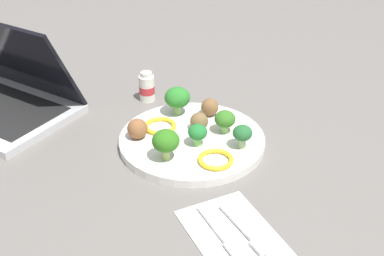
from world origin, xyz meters
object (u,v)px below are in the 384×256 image
Objects in this scene: broccoli_floret_far_rim at (242,134)px; meatball_front_right at (199,121)px; pepper_ring_center at (216,160)px; meatball_near_rim at (137,129)px; broccoli_floret_near_rim at (177,98)px; laptop at (2,94)px; knife at (225,238)px; broccoli_floret_back_right at (225,120)px; broccoli_floret_mid_left at (166,141)px; pepper_ring_far_rim at (160,126)px; broccoli_floret_center at (196,133)px; fork at (247,231)px; plate at (192,140)px; yogurt_bottle at (147,88)px; meatball_center at (210,107)px; napkin at (233,234)px.

meatball_front_right is (-0.09, -0.05, -0.01)m from broccoli_floret_far_rim.
meatball_near_rim is at bearing -140.59° from pepper_ring_center.
laptop is at bearing -118.66° from broccoli_floret_near_rim.
laptop is at bearing -137.76° from pepper_ring_center.
pepper_ring_center is 0.18m from knife.
pepper_ring_center is at bearing 39.41° from meatball_near_rim.
laptop is (-0.24, -0.23, 0.00)m from meatball_near_rim.
meatball_near_rim reaches higher than pepper_ring_center.
laptop is (-0.28, -0.39, -0.01)m from broccoli_floret_back_right.
broccoli_floret_near_rim is at bearing 61.34° from laptop.
broccoli_floret_mid_left is 0.11m from pepper_ring_far_rim.
broccoli_floret_back_right is at bearing 56.78° from meatball_front_right.
broccoli_floret_center is 0.34× the size of fork.
meatball_front_right reaches higher than plate.
meatball_near_rim is 0.10× the size of laptop.
yogurt_bottle reaches higher than knife.
plate is at bearing 174.04° from broccoli_floret_center.
knife is (0.33, -0.12, -0.03)m from meatball_center.
napkin is 0.47m from yogurt_bottle.
meatball_near_rim is 0.31m from fork.
laptop reaches higher than meatball_near_rim.
broccoli_floret_center is 0.62× the size of yogurt_bottle.
broccoli_floret_center is at bearing 55.46° from meatball_near_rim.
meatball_near_rim is (-0.04, -0.10, 0.03)m from plate.
broccoli_floret_far_rim is 0.31× the size of knife.
pepper_ring_far_rim is (-0.05, -0.05, 0.01)m from plate.
napkin is (0.23, -0.03, -0.04)m from broccoli_floret_center.
meatball_center is 0.92× the size of meatball_near_rim.
broccoli_floret_near_rim is 1.65× the size of meatball_front_right.
broccoli_floret_mid_left reaches higher than meatball_front_right.
meatball_center is 1.02× the size of meatball_front_right.
broccoli_floret_near_rim is at bearing -166.44° from meatball_front_right.
fork is at bearing -3.52° from broccoli_floret_near_rim.
broccoli_floret_mid_left is 1.62× the size of meatball_front_right.
broccoli_floret_near_rim is 0.91× the size of pepper_ring_center.
napkin is 2.52× the size of yogurt_bottle.
broccoli_floret_far_rim reaches higher than meatball_front_right.
napkin is (0.29, 0.06, -0.03)m from meatball_near_rim.
plate is 0.08m from broccoli_floret_back_right.
meatball_center is 0.09× the size of laptop.
broccoli_floret_near_rim is 0.19m from pepper_ring_center.
plate is 4.76× the size of broccoli_floret_near_rim.
fork and knife have the same top height.
laptop reaches higher than broccoli_floret_mid_left.
broccoli_floret_near_rim is at bearing -157.71° from broccoli_floret_far_rim.
fork is at bearing 14.11° from broccoli_floret_mid_left.
broccoli_floret_near_rim reaches higher than plate.
meatball_near_rim is (0.03, -0.16, 0.00)m from meatball_center.
pepper_ring_center is (0.02, -0.06, -0.02)m from broccoli_floret_far_rim.
broccoli_floret_back_right is 0.11m from pepper_ring_center.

